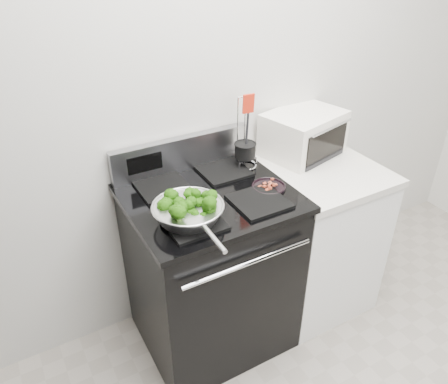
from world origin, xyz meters
TOP-DOWN VIEW (x-y plane):
  - back_wall at (0.00, 1.75)m, footprint 4.00×0.02m
  - gas_range at (-0.30, 1.41)m, footprint 0.79×0.69m
  - counter at (0.39, 1.41)m, footprint 0.62×0.68m
  - skillet at (-0.48, 1.27)m, footprint 0.32×0.50m
  - broccoli_pile at (-0.48, 1.27)m, footprint 0.25×0.25m
  - bacon_plate at (-0.02, 1.33)m, footprint 0.17×0.17m
  - utensil_holder at (0.00, 1.58)m, footprint 0.13×0.13m
  - toaster_oven at (0.40, 1.60)m, footprint 0.49×0.41m

SIDE VIEW (x-z plane):
  - counter at x=0.39m, z-range 0.00..0.92m
  - gas_range at x=-0.30m, z-range -0.08..1.05m
  - bacon_plate at x=-0.02m, z-range 0.95..0.99m
  - skillet at x=-0.48m, z-range 0.97..1.03m
  - broccoli_pile at x=-0.48m, z-range 0.98..1.06m
  - utensil_holder at x=0.00m, z-range 0.82..1.22m
  - toaster_oven at x=0.40m, z-range 0.92..1.17m
  - back_wall at x=0.00m, z-range 0.00..2.70m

